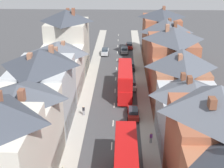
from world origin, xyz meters
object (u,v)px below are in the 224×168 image
(car_parked_left_a, at_px, (130,66))
(car_far_grey, at_px, (132,84))
(car_mid_black, at_px, (105,52))
(pedestrian_far_right, at_px, (84,110))
(double_decker_bus_lead, at_px, (126,165))
(double_decker_bus_mid_street, at_px, (125,80))
(pedestrian_far_left, at_px, (151,137))
(car_mid_white, at_px, (124,50))
(car_near_blue, at_px, (133,113))
(car_near_silver, at_px, (129,46))

(car_parked_left_a, relative_size, car_far_grey, 0.94)
(car_mid_black, xyz_separation_m, pedestrian_far_right, (-1.62, -31.82, 0.18))
(double_decker_bus_lead, xyz_separation_m, car_far_grey, (1.31, 26.87, -2.00))
(double_decker_bus_mid_street, xyz_separation_m, pedestrian_far_left, (3.50, -15.64, -1.78))
(car_mid_white, relative_size, car_far_grey, 1.04)
(pedestrian_far_right, bearing_deg, double_decker_bus_mid_street, 51.53)
(car_parked_left_a, height_order, car_mid_black, car_mid_black)
(pedestrian_far_right, bearing_deg, car_near_blue, -0.70)
(car_mid_white, xyz_separation_m, pedestrian_far_left, (3.49, -40.92, 0.23))
(car_parked_left_a, xyz_separation_m, car_mid_white, (-1.30, 12.05, -0.03))
(car_mid_white, distance_m, pedestrian_far_right, 34.11)
(car_far_grey, bearing_deg, car_mid_white, 93.33)
(pedestrian_far_right, bearing_deg, car_mid_white, 78.97)
(car_near_blue, distance_m, car_mid_black, 32.51)
(car_near_silver, distance_m, pedestrian_far_left, 44.95)
(car_parked_left_a, relative_size, car_mid_white, 0.91)
(double_decker_bus_lead, height_order, pedestrian_far_left, double_decker_bus_lead)
(double_decker_bus_mid_street, relative_size, car_mid_white, 2.51)
(car_mid_black, relative_size, car_far_grey, 0.95)
(double_decker_bus_lead, bearing_deg, car_far_grey, 87.21)
(car_mid_white, relative_size, pedestrian_far_left, 2.67)
(car_near_blue, relative_size, car_near_silver, 1.11)
(pedestrian_far_left, bearing_deg, car_parked_left_a, 94.33)
(double_decker_bus_lead, relative_size, car_parked_left_a, 2.76)
(car_near_blue, distance_m, car_far_grey, 11.20)
(car_parked_left_a, bearing_deg, double_decker_bus_mid_street, -95.65)
(double_decker_bus_mid_street, bearing_deg, double_decker_bus_lead, -90.00)
(car_far_grey, relative_size, pedestrian_far_right, 2.58)
(pedestrian_far_left, bearing_deg, car_mid_white, 94.87)
(double_decker_bus_mid_street, xyz_separation_m, car_mid_black, (-4.89, 23.62, -1.96))
(pedestrian_far_right, bearing_deg, double_decker_bus_lead, -67.54)
(car_near_blue, xyz_separation_m, car_mid_black, (-6.20, 31.91, 0.06))
(car_far_grey, bearing_deg, pedestrian_far_left, -83.28)
(car_parked_left_a, relative_size, pedestrian_far_right, 2.43)
(car_far_grey, bearing_deg, double_decker_bus_mid_street, -114.25)
(double_decker_bus_lead, height_order, car_parked_left_a, double_decker_bus_lead)
(car_near_silver, height_order, pedestrian_far_left, pedestrian_far_left)
(car_near_silver, distance_m, car_parked_left_a, 16.02)
(pedestrian_far_right, bearing_deg, car_mid_black, 87.08)
(double_decker_bus_mid_street, height_order, car_parked_left_a, double_decker_bus_mid_street)
(double_decker_bus_mid_street, relative_size, car_near_blue, 2.54)
(car_far_grey, bearing_deg, car_near_silver, 90.00)
(double_decker_bus_mid_street, relative_size, car_mid_black, 2.75)
(double_decker_bus_mid_street, bearing_deg, car_near_silver, 87.44)
(car_parked_left_a, bearing_deg, car_near_blue, -90.00)
(double_decker_bus_mid_street, bearing_deg, car_near_blue, -81.03)
(car_mid_white, relative_size, pedestrian_far_right, 2.67)
(car_near_silver, bearing_deg, double_decker_bus_mid_street, -92.56)
(double_decker_bus_mid_street, xyz_separation_m, pedestrian_far_right, (-6.52, -8.20, -1.78))
(double_decker_bus_lead, height_order, pedestrian_far_right, double_decker_bus_lead)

